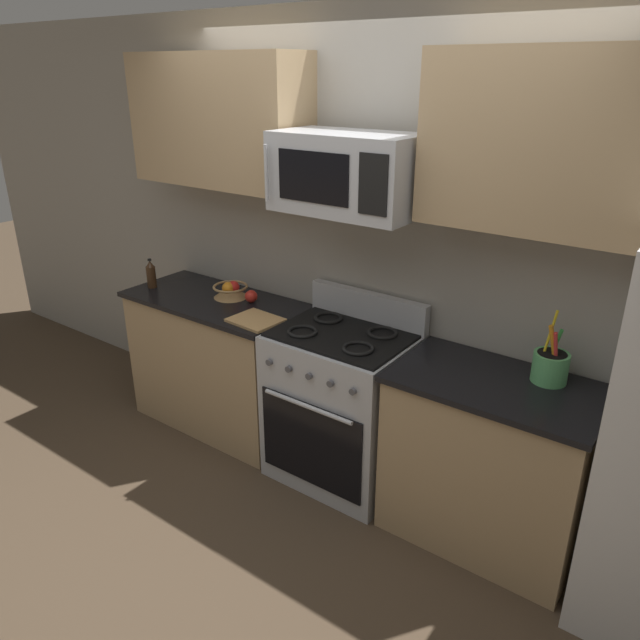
{
  "coord_description": "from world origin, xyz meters",
  "views": [
    {
      "loc": [
        1.7,
        -1.9,
        2.28
      ],
      "look_at": [
        -0.07,
        0.5,
        1.03
      ],
      "focal_mm": 33.9,
      "sensor_mm": 36.0,
      "label": 1
    }
  ],
  "objects_px": {
    "range_oven": "(341,405)",
    "microwave": "(348,173)",
    "utensil_crock": "(550,366)",
    "cutting_board": "(256,320)",
    "bottle_soy": "(151,274)",
    "fruit_basket": "(231,290)",
    "apple_loose": "(251,296)"
  },
  "relations": [
    {
      "from": "range_oven",
      "to": "apple_loose",
      "type": "xyz_separation_m",
      "value": [
        -0.76,
        0.09,
        0.48
      ]
    },
    {
      "from": "bottle_soy",
      "to": "microwave",
      "type": "bearing_deg",
      "value": 4.54
    },
    {
      "from": "microwave",
      "to": "apple_loose",
      "type": "bearing_deg",
      "value": 175.05
    },
    {
      "from": "range_oven",
      "to": "microwave",
      "type": "xyz_separation_m",
      "value": [
        -0.0,
        0.03,
        1.32
      ]
    },
    {
      "from": "microwave",
      "to": "cutting_board",
      "type": "xyz_separation_m",
      "value": [
        -0.53,
        -0.15,
        -0.87
      ]
    },
    {
      "from": "microwave",
      "to": "cutting_board",
      "type": "distance_m",
      "value": 1.03
    },
    {
      "from": "microwave",
      "to": "apple_loose",
      "type": "height_order",
      "value": "microwave"
    },
    {
      "from": "range_oven",
      "to": "utensil_crock",
      "type": "relative_size",
      "value": 3.2
    },
    {
      "from": "utensil_crock",
      "to": "microwave",
      "type": "bearing_deg",
      "value": -173.59
    },
    {
      "from": "range_oven",
      "to": "apple_loose",
      "type": "height_order",
      "value": "range_oven"
    },
    {
      "from": "fruit_basket",
      "to": "cutting_board",
      "type": "bearing_deg",
      "value": -27.68
    },
    {
      "from": "fruit_basket",
      "to": "bottle_soy",
      "type": "xyz_separation_m",
      "value": [
        -0.56,
        -0.17,
        0.04
      ]
    },
    {
      "from": "microwave",
      "to": "utensil_crock",
      "type": "xyz_separation_m",
      "value": [
        1.08,
        0.12,
        -0.8
      ]
    },
    {
      "from": "microwave",
      "to": "apple_loose",
      "type": "distance_m",
      "value": 1.13
    },
    {
      "from": "range_oven",
      "to": "microwave",
      "type": "relative_size",
      "value": 1.45
    },
    {
      "from": "cutting_board",
      "to": "apple_loose",
      "type": "bearing_deg",
      "value": 136.61
    },
    {
      "from": "microwave",
      "to": "utensil_crock",
      "type": "bearing_deg",
      "value": 6.41
    },
    {
      "from": "apple_loose",
      "to": "bottle_soy",
      "type": "height_order",
      "value": "bottle_soy"
    },
    {
      "from": "utensil_crock",
      "to": "range_oven",
      "type": "bearing_deg",
      "value": -172.27
    },
    {
      "from": "microwave",
      "to": "fruit_basket",
      "type": "xyz_separation_m",
      "value": [
        -0.93,
        0.06,
        -0.83
      ]
    },
    {
      "from": "utensil_crock",
      "to": "bottle_soy",
      "type": "height_order",
      "value": "utensil_crock"
    },
    {
      "from": "microwave",
      "to": "apple_loose",
      "type": "xyz_separation_m",
      "value": [
        -0.76,
        0.07,
        -0.84
      ]
    },
    {
      "from": "range_oven",
      "to": "apple_loose",
      "type": "bearing_deg",
      "value": 173.16
    },
    {
      "from": "range_oven",
      "to": "bottle_soy",
      "type": "xyz_separation_m",
      "value": [
        -1.49,
        -0.09,
        0.53
      ]
    },
    {
      "from": "utensil_crock",
      "to": "fruit_basket",
      "type": "bearing_deg",
      "value": -178.16
    },
    {
      "from": "fruit_basket",
      "to": "apple_loose",
      "type": "xyz_separation_m",
      "value": [
        0.17,
        0.01,
        -0.01
      ]
    },
    {
      "from": "cutting_board",
      "to": "utensil_crock",
      "type": "bearing_deg",
      "value": 9.71
    },
    {
      "from": "utensil_crock",
      "to": "bottle_soy",
      "type": "bearing_deg",
      "value": -174.67
    },
    {
      "from": "fruit_basket",
      "to": "utensil_crock",
      "type": "bearing_deg",
      "value": 1.84
    },
    {
      "from": "bottle_soy",
      "to": "utensil_crock",
      "type": "bearing_deg",
      "value": 5.33
    },
    {
      "from": "range_oven",
      "to": "microwave",
      "type": "bearing_deg",
      "value": 90.04
    },
    {
      "from": "apple_loose",
      "to": "bottle_soy",
      "type": "bearing_deg",
      "value": -165.88
    }
  ]
}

